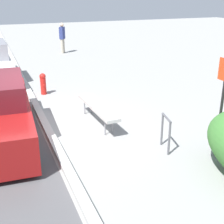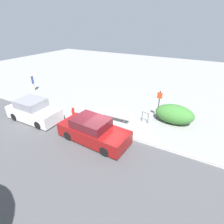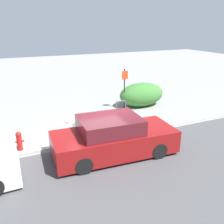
{
  "view_description": "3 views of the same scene",
  "coord_description": "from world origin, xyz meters",
  "px_view_note": "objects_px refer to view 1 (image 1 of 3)",
  "views": [
    {
      "loc": [
        7.65,
        -1.19,
        3.46
      ],
      "look_at": [
        1.22,
        1.37,
        0.78
      ],
      "focal_mm": 50.0,
      "sensor_mm": 36.0,
      "label": 1
    },
    {
      "loc": [
        5.4,
        -8.7,
        6.73
      ],
      "look_at": [
        -0.07,
        1.17,
        0.86
      ],
      "focal_mm": 28.0,
      "sensor_mm": 36.0,
      "label": 2
    },
    {
      "loc": [
        -3.51,
        -8.89,
        4.65
      ],
      "look_at": [
        1.19,
        1.54,
        0.59
      ],
      "focal_mm": 40.0,
      "sensor_mm": 36.0,
      "label": 3
    }
  ],
  "objects_px": {
    "bike_rack": "(166,130)",
    "pedestrian": "(62,37)",
    "fire_hydrant": "(43,83)",
    "bench": "(97,107)",
    "sign_post": "(222,97)"
  },
  "relations": [
    {
      "from": "bike_rack",
      "to": "pedestrian",
      "type": "bearing_deg",
      "value": 177.03
    },
    {
      "from": "fire_hydrant",
      "to": "pedestrian",
      "type": "relative_size",
      "value": 0.44
    },
    {
      "from": "bench",
      "to": "pedestrian",
      "type": "xyz_separation_m",
      "value": [
        -10.86,
        1.61,
        0.46
      ]
    },
    {
      "from": "sign_post",
      "to": "pedestrian",
      "type": "bearing_deg",
      "value": -178.99
    },
    {
      "from": "bench",
      "to": "fire_hydrant",
      "type": "bearing_deg",
      "value": -165.96
    },
    {
      "from": "fire_hydrant",
      "to": "bench",
      "type": "bearing_deg",
      "value": 15.97
    },
    {
      "from": "pedestrian",
      "to": "bike_rack",
      "type": "bearing_deg",
      "value": 32.51
    },
    {
      "from": "bench",
      "to": "sign_post",
      "type": "height_order",
      "value": "sign_post"
    },
    {
      "from": "pedestrian",
      "to": "bench",
      "type": "bearing_deg",
      "value": 27.06
    },
    {
      "from": "sign_post",
      "to": "pedestrian",
      "type": "distance_m",
      "value": 13.59
    },
    {
      "from": "sign_post",
      "to": "bench",
      "type": "bearing_deg",
      "value": -145.82
    },
    {
      "from": "sign_post",
      "to": "fire_hydrant",
      "type": "height_order",
      "value": "sign_post"
    },
    {
      "from": "bench",
      "to": "bike_rack",
      "type": "bearing_deg",
      "value": 22.54
    },
    {
      "from": "sign_post",
      "to": "fire_hydrant",
      "type": "bearing_deg",
      "value": -155.01
    },
    {
      "from": "bench",
      "to": "sign_post",
      "type": "bearing_deg",
      "value": 32.25
    }
  ]
}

